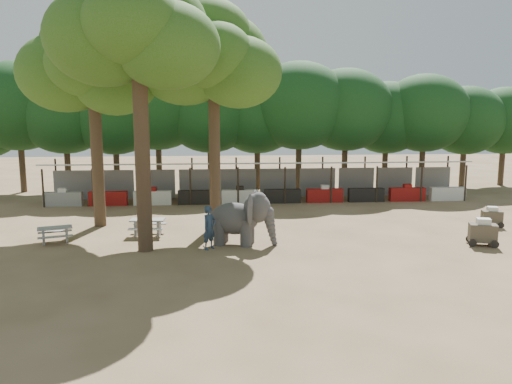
{
  "coord_description": "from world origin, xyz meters",
  "views": [
    {
      "loc": [
        -3.0,
        -19.05,
        5.82
      ],
      "look_at": [
        -1.0,
        5.0,
        2.0
      ],
      "focal_mm": 35.0,
      "sensor_mm": 36.0,
      "label": 1
    }
  ],
  "objects": [
    {
      "name": "yard_tree_back",
      "position": [
        -3.13,
        6.19,
        8.54
      ],
      "size": [
        7.1,
        6.9,
        11.36
      ],
      "color": "#332316",
      "rests_on": "ground"
    },
    {
      "name": "ground",
      "position": [
        0.0,
        0.0,
        0.0
      ],
      "size": [
        100.0,
        100.0,
        0.0
      ],
      "primitive_type": "plane",
      "color": "brown",
      "rests_on": "ground"
    },
    {
      "name": "yard_tree_left",
      "position": [
        -9.13,
        7.19,
        8.2
      ],
      "size": [
        7.1,
        6.9,
        11.02
      ],
      "color": "#332316",
      "rests_on": "ground"
    },
    {
      "name": "vendor_stalls",
      "position": [
        -0.0,
        13.84,
        1.18
      ],
      "size": [
        28.0,
        2.99,
        2.8
      ],
      "color": "#989B9F",
      "rests_on": "ground"
    },
    {
      "name": "yard_tree_center",
      "position": [
        -6.13,
        2.19,
        9.21
      ],
      "size": [
        7.1,
        6.9,
        12.04
      ],
      "color": "#332316",
      "rests_on": "ground"
    },
    {
      "name": "cart_front",
      "position": [
        8.83,
        1.61,
        0.6
      ],
      "size": [
        1.45,
        1.17,
        1.22
      ],
      "rotation": [
        0.0,
        0.0,
        -0.32
      ],
      "color": "#3A3328",
      "rests_on": "ground"
    },
    {
      "name": "picnic_table_near",
      "position": [
        -10.25,
        3.6,
        0.48
      ],
      "size": [
        1.8,
        1.71,
        0.73
      ],
      "rotation": [
        0.0,
        0.0,
        0.32
      ],
      "color": "gray",
      "rests_on": "ground"
    },
    {
      "name": "backdrop_trees",
      "position": [
        0.0,
        19.0,
        5.51
      ],
      "size": [
        46.46,
        5.95,
        8.33
      ],
      "color": "#332316",
      "rests_on": "ground"
    },
    {
      "name": "picnic_table_far",
      "position": [
        -6.25,
        4.68,
        0.53
      ],
      "size": [
        1.7,
        1.55,
        0.8
      ],
      "rotation": [
        0.0,
        0.0,
        -0.06
      ],
      "color": "gray",
      "rests_on": "ground"
    },
    {
      "name": "elephant",
      "position": [
        -1.81,
        2.72,
        1.19
      ],
      "size": [
        3.21,
        2.36,
        2.39
      ],
      "rotation": [
        0.0,
        0.0,
        -0.26
      ],
      "color": "#3B3939",
      "rests_on": "ground"
    },
    {
      "name": "handler",
      "position": [
        -3.27,
        1.98,
        0.95
      ],
      "size": [
        0.8,
        0.81,
        1.9
      ],
      "primitive_type": "imported",
      "rotation": [
        0.0,
        0.0,
        0.83
      ],
      "color": "#26384C",
      "rests_on": "ground"
    },
    {
      "name": "cart_back",
      "position": [
        11.29,
        5.16,
        0.52
      ],
      "size": [
        1.21,
        0.94,
        1.04
      ],
      "rotation": [
        0.0,
        0.0,
        -0.25
      ],
      "color": "#3A3328",
      "rests_on": "ground"
    }
  ]
}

